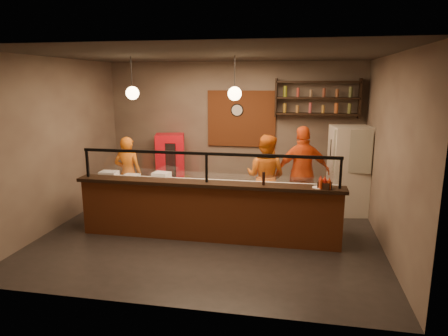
% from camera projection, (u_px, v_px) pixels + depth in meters
% --- Properties ---
extents(floor, '(6.00, 6.00, 0.00)m').
position_uv_depth(floor, '(211.00, 233.00, 7.40)').
color(floor, black).
rests_on(floor, ground).
extents(ceiling, '(6.00, 6.00, 0.00)m').
position_uv_depth(ceiling, '(210.00, 55.00, 6.71)').
color(ceiling, '#332D27').
rests_on(ceiling, wall_back).
extents(wall_back, '(6.00, 0.00, 6.00)m').
position_uv_depth(wall_back, '(233.00, 131.00, 9.45)').
color(wall_back, '#7B6A5A').
rests_on(wall_back, floor).
extents(wall_left, '(0.00, 5.00, 5.00)m').
position_uv_depth(wall_left, '(57.00, 144.00, 7.59)').
color(wall_left, '#7B6A5A').
rests_on(wall_left, floor).
extents(wall_right, '(0.00, 5.00, 5.00)m').
position_uv_depth(wall_right, '(389.00, 154.00, 6.51)').
color(wall_right, '#7B6A5A').
rests_on(wall_right, floor).
extents(wall_front, '(6.00, 0.00, 6.00)m').
position_uv_depth(wall_front, '(164.00, 183.00, 4.65)').
color(wall_front, '#7B6A5A').
rests_on(wall_front, floor).
extents(brick_patch, '(1.60, 0.04, 1.30)m').
position_uv_depth(brick_patch, '(241.00, 119.00, 9.33)').
color(brick_patch, '#984821').
rests_on(brick_patch, wall_back).
extents(service_counter, '(4.60, 0.25, 1.00)m').
position_uv_depth(service_counter, '(207.00, 213.00, 7.00)').
color(service_counter, '#984821').
rests_on(service_counter, floor).
extents(counter_ledge, '(4.70, 0.37, 0.06)m').
position_uv_depth(counter_ledge, '(207.00, 184.00, 6.89)').
color(counter_ledge, black).
rests_on(counter_ledge, service_counter).
extents(worktop_cabinet, '(4.60, 0.75, 0.85)m').
position_uv_depth(worktop_cabinet, '(213.00, 208.00, 7.50)').
color(worktop_cabinet, gray).
rests_on(worktop_cabinet, floor).
extents(worktop, '(4.60, 0.75, 0.05)m').
position_uv_depth(worktop, '(213.00, 185.00, 7.40)').
color(worktop, white).
rests_on(worktop, worktop_cabinet).
extents(sneeze_guard, '(4.50, 0.05, 0.52)m').
position_uv_depth(sneeze_guard, '(207.00, 165.00, 6.82)').
color(sneeze_guard, white).
rests_on(sneeze_guard, counter_ledge).
extents(wall_shelving, '(1.84, 0.28, 0.85)m').
position_uv_depth(wall_shelving, '(317.00, 98.00, 8.77)').
color(wall_shelving, black).
rests_on(wall_shelving, wall_back).
extents(wall_clock, '(0.30, 0.04, 0.30)m').
position_uv_depth(wall_clock, '(237.00, 110.00, 9.29)').
color(wall_clock, black).
rests_on(wall_clock, wall_back).
extents(pendant_left, '(0.24, 0.24, 0.77)m').
position_uv_depth(pendant_left, '(132.00, 93.00, 7.31)').
color(pendant_left, black).
rests_on(pendant_left, ceiling).
extents(pendant_right, '(0.24, 0.24, 0.77)m').
position_uv_depth(pendant_right, '(235.00, 94.00, 6.97)').
color(pendant_right, black).
rests_on(pendant_right, ceiling).
extents(cook_left, '(0.61, 0.41, 1.62)m').
position_uv_depth(cook_left, '(128.00, 174.00, 8.59)').
color(cook_left, orange).
rests_on(cook_left, floor).
extents(cook_mid, '(0.99, 0.87, 1.72)m').
position_uv_depth(cook_mid, '(265.00, 177.00, 8.10)').
color(cook_mid, '#C95C12').
rests_on(cook_mid, floor).
extents(cook_right, '(1.19, 0.74, 1.90)m').
position_uv_depth(cook_right, '(303.00, 173.00, 8.07)').
color(cook_right, '#E64E15').
rests_on(cook_right, floor).
extents(fridge, '(0.88, 0.84, 1.86)m').
position_uv_depth(fridge, '(349.00, 170.00, 8.36)').
color(fridge, beige).
rests_on(fridge, floor).
extents(red_cooler, '(0.80, 0.76, 1.54)m').
position_uv_depth(red_cooler, '(171.00, 166.00, 9.56)').
color(red_cooler, red).
rests_on(red_cooler, floor).
extents(pizza_dough, '(0.60, 0.60, 0.01)m').
position_uv_depth(pizza_dough, '(243.00, 186.00, 7.23)').
color(pizza_dough, white).
rests_on(pizza_dough, worktop).
extents(prep_tub_a, '(0.29, 0.24, 0.14)m').
position_uv_depth(prep_tub_a, '(132.00, 178.00, 7.55)').
color(prep_tub_a, silver).
rests_on(prep_tub_a, worktop).
extents(prep_tub_b, '(0.35, 0.30, 0.15)m').
position_uv_depth(prep_tub_b, '(162.00, 176.00, 7.66)').
color(prep_tub_b, white).
rests_on(prep_tub_b, worktop).
extents(prep_tub_c, '(0.32, 0.26, 0.16)m').
position_uv_depth(prep_tub_c, '(109.00, 175.00, 7.72)').
color(prep_tub_c, white).
rests_on(prep_tub_c, worktop).
extents(rolling_pin, '(0.29, 0.25, 0.06)m').
position_uv_depth(rolling_pin, '(176.00, 182.00, 7.45)').
color(rolling_pin, yellow).
rests_on(rolling_pin, worktop).
extents(condiment_caddy, '(0.24, 0.22, 0.11)m').
position_uv_depth(condiment_caddy, '(325.00, 185.00, 6.46)').
color(condiment_caddy, black).
rests_on(condiment_caddy, counter_ledge).
extents(pepper_mill, '(0.05, 0.05, 0.22)m').
position_uv_depth(pepper_mill, '(264.00, 179.00, 6.67)').
color(pepper_mill, black).
rests_on(pepper_mill, counter_ledge).
extents(small_plate, '(0.21, 0.21, 0.01)m').
position_uv_depth(small_plate, '(318.00, 188.00, 6.51)').
color(small_plate, white).
rests_on(small_plate, counter_ledge).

